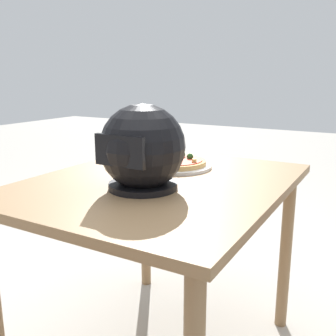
# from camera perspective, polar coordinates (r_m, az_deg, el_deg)

# --- Properties ---
(dining_table) EXTENTS (0.84, 1.02, 0.73)m
(dining_table) POSITION_cam_1_polar(r_m,az_deg,el_deg) (1.40, -1.19, -5.42)
(dining_table) COLOR olive
(dining_table) RESTS_ON ground
(pizza_plate) EXTENTS (0.29, 0.29, 0.01)m
(pizza_plate) POSITION_cam_1_polar(r_m,az_deg,el_deg) (1.56, 1.07, 0.32)
(pizza_plate) COLOR white
(pizza_plate) RESTS_ON dining_table
(pizza) EXTENTS (0.25, 0.25, 0.05)m
(pizza) POSITION_cam_1_polar(r_m,az_deg,el_deg) (1.56, 1.11, 0.95)
(pizza) COLOR tan
(pizza) RESTS_ON pizza_plate
(motorcycle_helmet) EXTENTS (0.28, 0.28, 0.28)m
(motorcycle_helmet) POSITION_cam_1_polar(r_m,az_deg,el_deg) (1.24, -3.80, 2.83)
(motorcycle_helmet) COLOR black
(motorcycle_helmet) RESTS_ON dining_table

